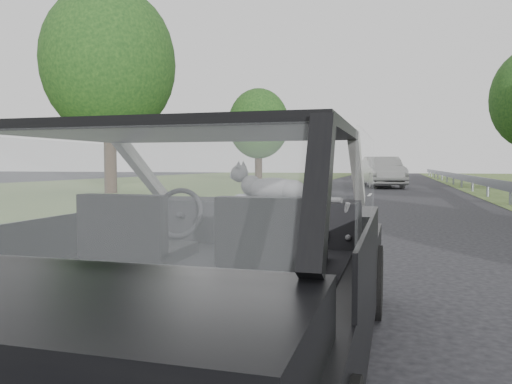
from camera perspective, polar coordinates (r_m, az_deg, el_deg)
The scene contains 10 objects.
ground at distance 3.22m, azimuth -4.38°, elevation -19.70°, with size 140.00×140.00×0.00m, color #3B3B40.
subject_car at distance 3.02m, azimuth -4.44°, elevation -6.90°, with size 1.80×4.00×1.45m, color black.
dashboard at distance 3.59m, azimuth -1.00°, elevation -3.27°, with size 1.58×0.45×0.30m, color black.
driver_seat at distance 2.90m, azimuth -13.91°, elevation -4.30°, with size 0.50×0.72×0.42m, color black.
passenger_seat at distance 2.60m, azimuth 1.65°, elevation -5.06°, with size 0.50×0.72×0.42m, color black.
steering_wheel at distance 3.44m, azimuth -8.81°, elevation -2.40°, with size 0.36×0.36×0.04m, color black.
cat at distance 3.50m, azimuth 2.04°, elevation 0.52°, with size 0.62×0.19×0.28m, color gray.
other_car at distance 28.12m, azimuth 14.24°, elevation 2.24°, with size 2.01×5.09×1.67m, color silver.
tree_5 at distance 22.64m, azimuth -16.42°, elevation 10.77°, with size 5.66×5.66×8.58m, color black, non-canonical shape.
tree_6 at distance 32.34m, azimuth 0.29°, elevation 6.24°, with size 3.93×3.93×5.95m, color black, non-canonical shape.
Camera 1 is at (1.03, -2.79, 1.25)m, focal length 35.00 mm.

